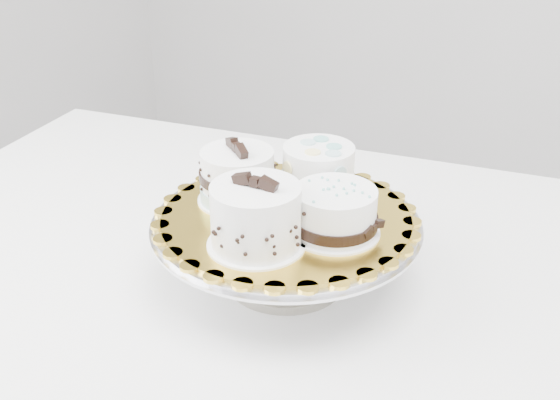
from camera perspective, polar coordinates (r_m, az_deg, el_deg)
The scene contains 7 objects.
table at distance 1.04m, azimuth -0.77°, elevation -8.03°, with size 1.37×1.03×0.75m.
cake_stand at distance 0.92m, azimuth 0.49°, elevation -3.15°, with size 0.35×0.35×0.09m.
cake_board at distance 0.90m, azimuth 0.50°, elevation -1.39°, with size 0.32×0.32×0.00m, color gold.
cake_swirl at distance 0.82m, azimuth -1.97°, elevation -1.46°, with size 0.12×0.12×0.09m.
cake_banded at distance 0.93m, azimuth -3.46°, elevation 1.78°, with size 0.13×0.13×0.09m.
cake_dots at distance 0.94m, azimuth 3.13°, elevation 2.40°, with size 0.12×0.12×0.07m.
cake_ribbon at distance 0.85m, azimuth 4.54°, elevation -1.07°, with size 0.12×0.12×0.06m.
Camera 1 is at (0.31, -0.61, 1.28)m, focal length 45.00 mm.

